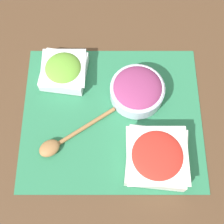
# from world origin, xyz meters

# --- Properties ---
(ground_plane) EXTENTS (3.00, 3.00, 0.00)m
(ground_plane) POSITION_xyz_m (0.00, 0.00, 0.00)
(ground_plane) COLOR #513823
(placemat) EXTENTS (0.54, 0.46, 0.00)m
(placemat) POSITION_xyz_m (0.00, 0.00, 0.00)
(placemat) COLOR #2D7A51
(placemat) RESTS_ON ground_plane
(onion_bowl) EXTENTS (0.16, 0.16, 0.07)m
(onion_bowl) POSITION_xyz_m (0.08, 0.07, 0.04)
(onion_bowl) COLOR silver
(onion_bowl) RESTS_ON placemat
(lettuce_bowl) EXTENTS (0.15, 0.15, 0.06)m
(lettuce_bowl) POSITION_xyz_m (-0.15, 0.14, 0.03)
(lettuce_bowl) COLOR white
(lettuce_bowl) RESTS_ON placemat
(tomato_bowl) EXTENTS (0.18, 0.18, 0.06)m
(tomato_bowl) POSITION_xyz_m (0.12, -0.13, 0.04)
(tomato_bowl) COLOR white
(tomato_bowl) RESTS_ON placemat
(wooden_spoon) EXTENTS (0.23, 0.17, 0.03)m
(wooden_spoon) POSITION_xyz_m (-0.15, -0.09, 0.02)
(wooden_spoon) COLOR #9E7042
(wooden_spoon) RESTS_ON placemat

